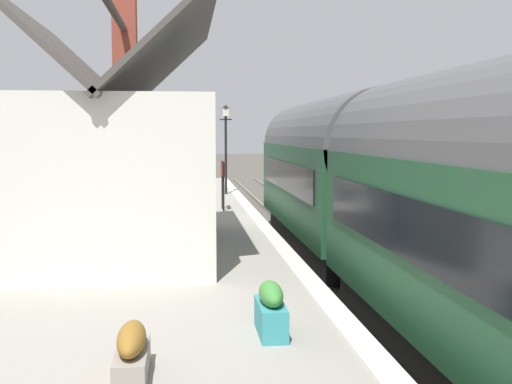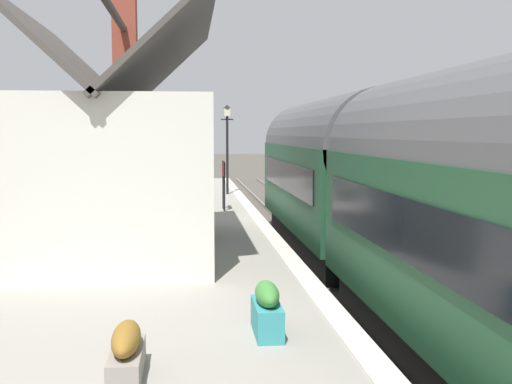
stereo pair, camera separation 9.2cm
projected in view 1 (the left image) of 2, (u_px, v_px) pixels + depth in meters
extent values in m
plane|color=#4C473F|center=(296.00, 246.00, 18.63)|extent=(160.00, 160.00, 0.00)
cube|color=gray|center=(166.00, 234.00, 18.17)|extent=(32.00, 5.63, 0.87)
cube|color=beige|center=(257.00, 217.00, 18.42)|extent=(32.00, 0.36, 0.02)
cube|color=gray|center=(349.00, 242.00, 18.81)|extent=(52.00, 0.08, 0.14)
cube|color=gray|center=(302.00, 243.00, 18.65)|extent=(52.00, 0.08, 0.14)
cube|color=black|center=(331.00, 237.00, 18.08)|extent=(8.88, 2.29, 0.70)
cube|color=#1E4C2D|center=(331.00, 185.00, 17.94)|extent=(9.65, 2.70, 2.30)
cylinder|color=#515154|center=(332.00, 145.00, 17.83)|extent=(9.65, 2.65, 2.65)
cube|color=black|center=(284.00, 176.00, 17.76)|extent=(8.21, 0.03, 0.80)
cylinder|color=black|center=(311.00, 223.00, 20.94)|extent=(0.70, 2.16, 0.70)
cylinder|color=black|center=(358.00, 257.00, 15.21)|extent=(0.70, 2.16, 0.70)
cube|color=black|center=(301.00, 163.00, 22.69)|extent=(0.04, 2.16, 0.90)
cylinder|color=#F2EDCC|center=(300.00, 190.00, 22.81)|extent=(0.06, 0.24, 0.24)
cube|color=red|center=(300.00, 202.00, 22.89)|extent=(0.16, 2.56, 0.24)
cube|color=black|center=(498.00, 357.00, 8.43)|extent=(8.14, 2.29, 0.70)
cube|color=#1E4C2D|center=(502.00, 247.00, 8.29)|extent=(8.84, 2.70, 2.30)
cylinder|color=#515154|center=(505.00, 160.00, 8.18)|extent=(8.84, 2.65, 2.65)
cube|color=black|center=(403.00, 227.00, 8.11)|extent=(7.52, 0.03, 0.80)
cylinder|color=black|center=(424.00, 303.00, 11.06)|extent=(0.70, 2.16, 0.70)
cube|color=silver|center=(119.00, 176.00, 13.30)|extent=(6.65, 3.80, 3.14)
cube|color=#47423D|center=(162.00, 59.00, 13.17)|extent=(7.15, 2.15, 2.02)
cube|color=#47423D|center=(69.00, 57.00, 12.96)|extent=(7.15, 2.15, 2.02)
cylinder|color=#47423D|center=(115.00, 14.00, 12.98)|extent=(7.15, 0.16, 0.16)
cube|color=brown|center=(125.00, 49.00, 15.04)|extent=(0.56, 0.56, 2.70)
cube|color=slate|center=(208.00, 195.00, 14.46)|extent=(0.90, 0.06, 2.10)
cube|color=slate|center=(210.00, 170.00, 13.02)|extent=(0.80, 0.05, 1.10)
cube|color=slate|center=(206.00, 164.00, 15.79)|extent=(0.80, 0.05, 1.10)
cube|color=brown|center=(177.00, 189.00, 22.48)|extent=(1.41, 0.45, 0.06)
cube|color=brown|center=(182.00, 183.00, 22.48)|extent=(1.40, 0.15, 0.40)
cube|color=black|center=(177.00, 197.00, 21.95)|extent=(0.07, 0.36, 0.44)
cube|color=black|center=(176.00, 194.00, 23.05)|extent=(0.07, 0.36, 0.44)
cube|color=brown|center=(179.00, 180.00, 26.98)|extent=(1.41, 0.43, 0.06)
cube|color=brown|center=(183.00, 175.00, 26.99)|extent=(1.40, 0.13, 0.40)
cube|color=black|center=(179.00, 186.00, 26.45)|extent=(0.07, 0.36, 0.44)
cube|color=black|center=(179.00, 184.00, 27.56)|extent=(0.07, 0.36, 0.44)
cube|color=teal|center=(166.00, 185.00, 27.95)|extent=(0.85, 0.32, 0.31)
ellipsoid|color=#4C8C2D|center=(166.00, 179.00, 27.92)|extent=(0.76, 0.29, 0.29)
cube|color=teal|center=(271.00, 319.00, 7.74)|extent=(0.87, 0.32, 0.39)
ellipsoid|color=#3D8438|center=(271.00, 294.00, 7.71)|extent=(0.78, 0.29, 0.29)
cone|color=black|center=(125.00, 187.00, 26.12)|extent=(0.44, 0.44, 0.41)
cylinder|color=black|center=(125.00, 192.00, 26.14)|extent=(0.24, 0.24, 0.06)
ellipsoid|color=#2D7233|center=(125.00, 178.00, 26.09)|extent=(0.47, 0.47, 0.56)
cube|color=gray|center=(132.00, 363.00, 6.38)|extent=(0.99, 0.32, 0.29)
ellipsoid|color=olive|center=(132.00, 339.00, 6.36)|extent=(0.89, 0.29, 0.29)
cylinder|color=teal|center=(143.00, 195.00, 23.40)|extent=(0.51, 0.51, 0.29)
ellipsoid|color=olive|center=(143.00, 186.00, 23.37)|extent=(0.57, 0.57, 0.52)
cylinder|color=#9E5138|center=(109.00, 203.00, 20.85)|extent=(0.47, 0.47, 0.28)
ellipsoid|color=#3D8438|center=(109.00, 192.00, 20.81)|extent=(0.62, 0.62, 0.62)
cylinder|color=black|center=(226.00, 155.00, 25.25)|extent=(0.10, 0.10, 3.15)
cylinder|color=black|center=(226.00, 119.00, 25.11)|extent=(0.05, 0.50, 0.05)
cube|color=beige|center=(226.00, 112.00, 25.09)|extent=(0.24, 0.24, 0.32)
cone|color=black|center=(226.00, 107.00, 25.07)|extent=(0.32, 0.32, 0.14)
cylinder|color=black|center=(224.00, 194.00, 19.85)|extent=(0.06, 0.06, 1.10)
cylinder|color=black|center=(222.00, 192.00, 20.44)|extent=(0.06, 0.06, 1.10)
cube|color=maroon|center=(223.00, 169.00, 20.07)|extent=(0.90, 0.06, 0.44)
cube|color=black|center=(223.00, 169.00, 20.07)|extent=(0.96, 0.03, 0.50)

